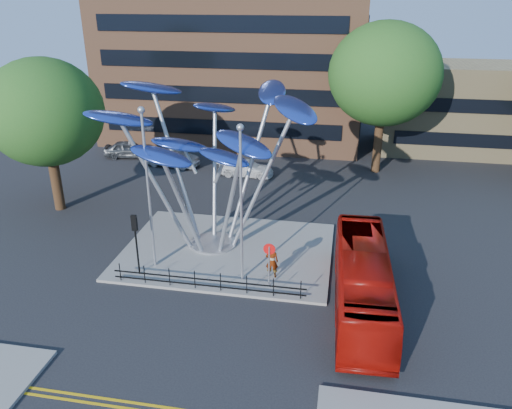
% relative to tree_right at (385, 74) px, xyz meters
% --- Properties ---
extents(ground, '(120.00, 120.00, 0.00)m').
position_rel_tree_right_xyz_m(ground, '(-8.00, -22.00, -8.04)').
color(ground, black).
rests_on(ground, ground).
extents(traffic_island, '(12.00, 9.00, 0.15)m').
position_rel_tree_right_xyz_m(traffic_island, '(-9.00, -16.00, -7.96)').
color(traffic_island, slate).
rests_on(traffic_island, ground).
extents(double_yellow_near, '(40.00, 0.12, 0.01)m').
position_rel_tree_right_xyz_m(double_yellow_near, '(-8.00, -28.00, -8.03)').
color(double_yellow_near, gold).
rests_on(double_yellow_near, ground).
extents(low_building_near, '(15.00, 8.00, 8.00)m').
position_rel_tree_right_xyz_m(low_building_near, '(8.00, 8.00, -4.04)').
color(low_building_near, tan).
rests_on(low_building_near, ground).
extents(tree_right, '(8.80, 8.80, 12.11)m').
position_rel_tree_right_xyz_m(tree_right, '(0.00, 0.00, 0.00)').
color(tree_right, black).
rests_on(tree_right, ground).
extents(tree_left, '(7.60, 7.60, 10.32)m').
position_rel_tree_right_xyz_m(tree_left, '(-22.00, -12.00, -1.24)').
color(tree_left, black).
rests_on(tree_left, ground).
extents(leaf_sculpture, '(12.72, 9.54, 9.51)m').
position_rel_tree_right_xyz_m(leaf_sculpture, '(-10.07, -15.32, -1.16)').
color(leaf_sculpture, '#9EA0A5').
rests_on(leaf_sculpture, traffic_island).
extents(street_lamp_left, '(0.36, 0.36, 8.80)m').
position_rel_tree_right_xyz_m(street_lamp_left, '(-12.50, -18.50, -2.68)').
color(street_lamp_left, '#9EA0A5').
rests_on(street_lamp_left, traffic_island).
extents(street_lamp_right, '(0.36, 0.36, 8.30)m').
position_rel_tree_right_xyz_m(street_lamp_right, '(-7.50, -19.00, -2.94)').
color(street_lamp_right, '#9EA0A5').
rests_on(street_lamp_right, traffic_island).
extents(traffic_light_island, '(0.28, 0.18, 3.42)m').
position_rel_tree_right_xyz_m(traffic_light_island, '(-13.00, -19.50, -5.42)').
color(traffic_light_island, black).
rests_on(traffic_light_island, traffic_island).
extents(no_entry_sign_island, '(0.60, 0.10, 2.45)m').
position_rel_tree_right_xyz_m(no_entry_sign_island, '(-6.00, -19.48, -6.22)').
color(no_entry_sign_island, '#9EA0A5').
rests_on(no_entry_sign_island, traffic_island).
extents(pedestrian_railing_front, '(10.00, 0.06, 1.00)m').
position_rel_tree_right_xyz_m(pedestrian_railing_front, '(-9.00, -20.30, -7.48)').
color(pedestrian_railing_front, black).
rests_on(pedestrian_railing_front, traffic_island).
extents(red_bus, '(2.79, 10.42, 2.88)m').
position_rel_tree_right_xyz_m(red_bus, '(-1.40, -20.17, -6.60)').
color(red_bus, '#9A0D07').
rests_on(red_bus, ground).
extents(pedestrian, '(0.70, 0.49, 1.83)m').
position_rel_tree_right_xyz_m(pedestrian, '(-6.00, -18.51, -6.97)').
color(pedestrian, gray).
rests_on(pedestrian, traffic_island).
extents(parked_car_left, '(4.72, 2.49, 1.53)m').
position_rel_tree_right_xyz_m(parked_car_left, '(-21.98, -0.13, -7.27)').
color(parked_car_left, '#3E4246').
rests_on(parked_car_left, ground).
extents(parked_car_mid, '(4.80, 2.20, 1.52)m').
position_rel_tree_right_xyz_m(parked_car_mid, '(-17.28, -1.82, -7.27)').
color(parked_car_mid, '#9A9DA1').
rests_on(parked_car_mid, ground).
extents(parked_car_right, '(4.58, 1.94, 1.32)m').
position_rel_tree_right_xyz_m(parked_car_right, '(-10.55, -2.96, -7.38)').
color(parked_car_right, silver).
rests_on(parked_car_right, ground).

